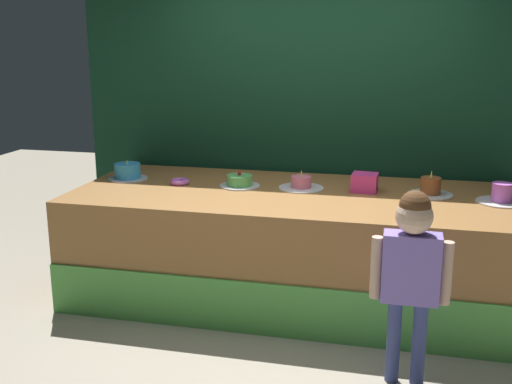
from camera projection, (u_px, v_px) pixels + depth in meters
The scene contains 11 objects.
ground_plane at pixel (280, 336), 4.23m from camera, with size 12.00×12.00×0.00m, color #ADA38E.
stage_platform at pixel (297, 246), 4.78m from camera, with size 3.42×1.42×0.85m.
curtain_backdrop at pixel (315, 113), 5.31m from camera, with size 4.17×0.08×2.71m, color #113823.
child_figure at pixel (411, 262), 3.49m from camera, with size 0.45×0.21×1.17m.
pink_box at pixel (365, 183), 4.69m from camera, with size 0.19×0.18×0.14m, color #E43B94.
donut at pixel (180, 182), 4.93m from camera, with size 0.15×0.15×0.04m, color #CC66D8.
cake_far_left at pixel (128, 172), 5.10m from camera, with size 0.33×0.33×0.16m.
cake_left at pixel (240, 181), 4.86m from camera, with size 0.32×0.32×0.12m.
cake_center at pixel (301, 184), 4.79m from camera, with size 0.35×0.35×0.15m.
cake_right at pixel (430, 188), 4.59m from camera, with size 0.33×0.33×0.19m.
cake_far_right at pixel (502, 195), 4.38m from camera, with size 0.34×0.34×0.14m.
Camera 1 is at (0.73, -3.79, 2.00)m, focal length 43.25 mm.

